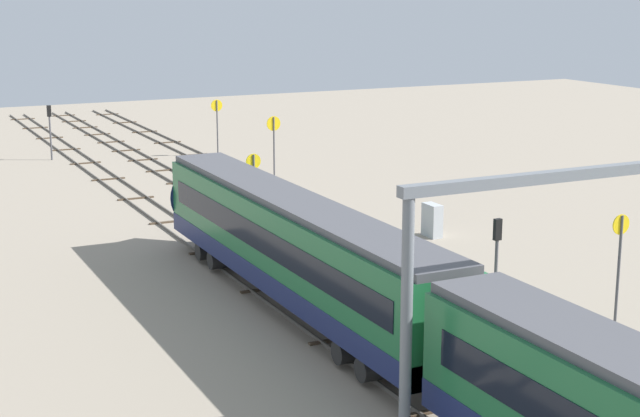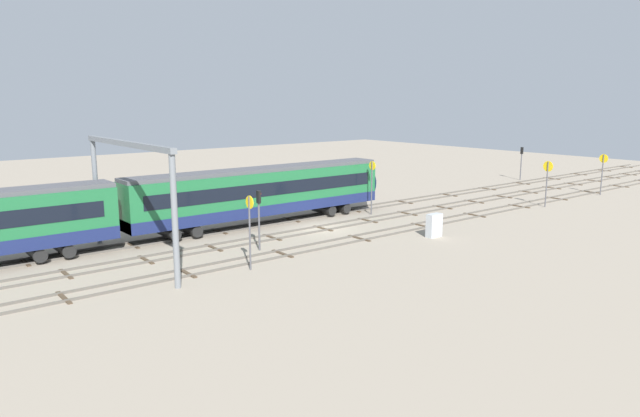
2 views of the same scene
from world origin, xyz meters
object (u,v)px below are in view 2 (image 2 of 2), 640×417
Objects in this scene: relay_cabinet at (434,225)px; signal_light_trackside_departure at (259,211)px; speed_sign_distant_end at (372,181)px; speed_sign_near_foreground at (250,223)px; speed_sign_mid_trackside at (547,176)px; speed_sign_far_trackside at (603,168)px; overhead_gantry at (128,175)px; signal_light_trackside_approach at (521,158)px.

signal_light_trackside_departure is at bearing 158.32° from relay_cabinet.
speed_sign_distant_end is 16.00m from signal_light_trackside_departure.
speed_sign_near_foreground is at bearing -129.63° from signal_light_trackside_departure.
speed_sign_mid_trackside is (34.72, 0.07, 0.06)m from speed_sign_near_foreground.
speed_sign_far_trackside reaches higher than signal_light_trackside_departure.
speed_sign_far_trackside is 30.45m from relay_cabinet.
overhead_gantry reaches higher than speed_sign_near_foreground.
speed_sign_near_foreground is 51.91m from signal_light_trackside_approach.
speed_sign_far_trackside reaches higher than speed_sign_mid_trackside.
signal_light_trackside_approach is at bearing 6.69° from overhead_gantry.
overhead_gantry is 8.61m from speed_sign_near_foreground.
signal_light_trackside_approach is 48.08m from signal_light_trackside_departure.
speed_sign_far_trackside is 43.40m from signal_light_trackside_departure.
overhead_gantry is 3.24× the size of signal_light_trackside_departure.
speed_sign_mid_trackside is 18.21m from speed_sign_distant_end.
speed_sign_distant_end is 10.18m from relay_cabinet.
signal_light_trackside_approach is (50.31, 12.80, -0.17)m from speed_sign_near_foreground.
speed_sign_distant_end is 2.71× the size of relay_cabinet.
relay_cabinet is (-34.32, -14.20, -1.96)m from signal_light_trackside_approach.
speed_sign_mid_trackside is at bearing -8.88° from overhead_gantry.
speed_sign_near_foreground is 46.33m from speed_sign_far_trackside.
speed_sign_near_foreground reaches higher than speed_sign_far_trackside.
speed_sign_distant_end reaches higher than speed_sign_mid_trackside.
speed_sign_distant_end is 32.20m from signal_light_trackside_approach.
relay_cabinet is at bearing -157.52° from signal_light_trackside_approach.
signal_light_trackside_departure is (-15.35, -4.50, -0.33)m from speed_sign_distant_end.
overhead_gantry is at bearing 129.37° from speed_sign_near_foreground.
speed_sign_distant_end is 1.14× the size of signal_light_trackside_approach.
relay_cabinet is at bearing -5.00° from speed_sign_near_foreground.
speed_sign_distant_end reaches higher than speed_sign_far_trackside.
speed_sign_far_trackside is at bearing 0.21° from speed_sign_mid_trackside.
relay_cabinet is (-2.44, -9.63, -2.25)m from speed_sign_distant_end.
speed_sign_mid_trackside is at bearing -140.76° from signal_light_trackside_approach.
overhead_gantry is at bearing 160.01° from relay_cabinet.
speed_sign_near_foreground is 34.72m from speed_sign_mid_trackside.
overhead_gantry is at bearing -173.31° from signal_light_trackside_approach.
speed_sign_near_foreground is 1.03× the size of speed_sign_far_trackside.
speed_sign_far_trackside is (11.61, 0.04, -0.05)m from speed_sign_mid_trackside.
speed_sign_far_trackside is at bearing -107.39° from signal_light_trackside_approach.
speed_sign_distant_end is 1.16× the size of signal_light_trackside_departure.
speed_sign_near_foreground is 20.19m from speed_sign_distant_end.
signal_light_trackside_approach is at bearing 39.24° from speed_sign_mid_trackside.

